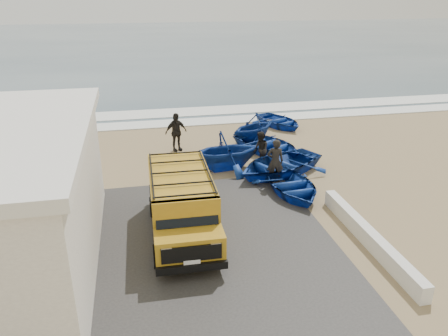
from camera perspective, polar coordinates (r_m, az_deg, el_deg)
ground at (r=16.01m, az=-3.05°, el=-6.29°), size 160.00×160.00×0.00m
slab at (r=14.15m, az=-9.92°, el=-10.72°), size 12.00×10.00×0.05m
ocean at (r=70.36m, az=-10.49°, el=15.75°), size 180.00×88.00×0.01m
surf_line at (r=27.09m, az=-7.05°, el=5.81°), size 180.00×1.60×0.06m
surf_wash at (r=29.49m, az=-7.50°, el=7.13°), size 180.00×2.20×0.04m
parapet at (r=14.94m, az=18.39°, el=-8.57°), size 0.35×6.00×0.55m
van at (r=14.43m, az=-5.55°, el=-4.48°), size 2.15×5.15×2.19m
boat_near_left at (r=17.70m, az=8.81°, el=-2.26°), size 2.81×3.76×0.74m
boat_near_right at (r=19.55m, az=7.15°, el=0.51°), size 5.28×4.72×0.90m
boat_mid_left at (r=19.73m, az=0.19°, el=2.31°), size 3.79×3.39×1.81m
boat_mid_right at (r=22.04m, az=5.73°, el=3.03°), size 4.47×4.89×0.83m
boat_far_left at (r=23.70m, az=3.87°, el=5.37°), size 3.79×3.65×1.53m
boat_far_right at (r=26.44m, az=7.23°, el=6.11°), size 3.48×4.03×0.70m
fisherman_front at (r=18.42m, az=6.71°, el=0.86°), size 0.78×0.58×1.94m
fisherman_middle at (r=20.04m, az=4.79°, el=2.37°), size 0.66×0.84×1.69m
fisherman_back at (r=22.19m, az=-6.29°, el=4.69°), size 1.25×0.84×1.97m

